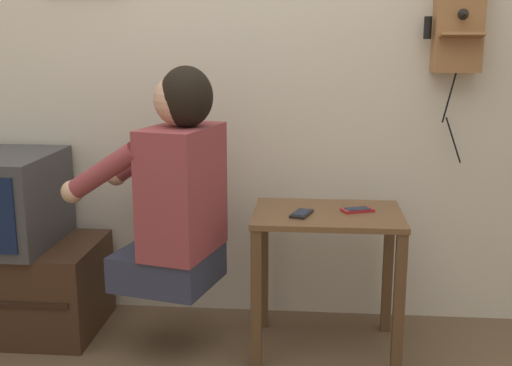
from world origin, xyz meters
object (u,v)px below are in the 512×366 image
person (175,187)px  wall_phone_antique (458,22)px  cell_phone_spare (357,210)px  cell_phone_held (302,214)px  television (0,199)px

person → wall_phone_antique: wall_phone_antique is taller
person → cell_phone_spare: bearing=-67.0°
person → cell_phone_spare: (0.70, 0.11, -0.10)m
person → cell_phone_held: (0.48, 0.03, -0.10)m
wall_phone_antique → cell_phone_spare: wall_phone_antique is taller
television → cell_phone_held: size_ratio=3.79×
cell_phone_spare → person: bearing=-103.3°
television → cell_phone_held: (1.27, -0.12, 0.00)m
person → cell_phone_held: bearing=-71.7°
television → cell_phone_spare: (1.48, -0.05, 0.00)m
person → cell_phone_held: 0.50m
wall_phone_antique → cell_phone_held: wall_phone_antique is taller
television → wall_phone_antique: (1.88, 0.22, 0.73)m
television → wall_phone_antique: wall_phone_antique is taller
wall_phone_antique → cell_phone_held: (-0.61, -0.34, -0.72)m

